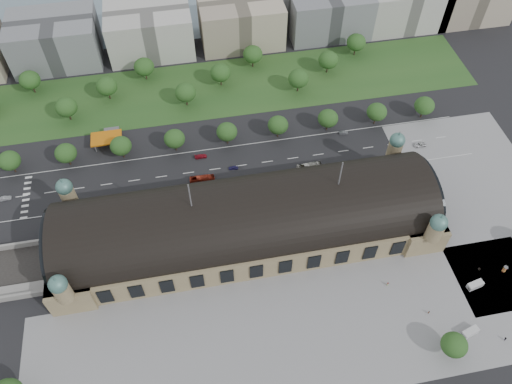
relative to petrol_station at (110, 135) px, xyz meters
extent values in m
plane|color=black|center=(53.91, -65.28, -2.95)|extent=(900.00, 900.00, 0.00)
cube|color=#97875D|center=(53.91, -65.28, 3.05)|extent=(150.00, 40.00, 12.00)
cube|color=#97875D|center=(-13.09, -65.28, 3.05)|extent=(16.00, 43.00, 12.00)
cube|color=#97875D|center=(120.91, -65.28, 3.05)|extent=(16.00, 43.00, 12.00)
cylinder|color=black|center=(53.91, -65.28, 9.05)|extent=(144.00, 37.60, 37.60)
cylinder|color=black|center=(-19.09, -65.28, 11.05)|extent=(1.20, 32.00, 32.00)
cylinder|color=black|center=(126.91, -65.28, 11.05)|extent=(1.20, 32.00, 32.00)
cylinder|color=#97875D|center=(-13.09, -44.28, 13.05)|extent=(6.00, 6.00, 8.00)
sphere|color=slate|center=(-13.09, -44.28, 18.55)|extent=(6.40, 6.40, 6.40)
cone|color=slate|center=(-13.09, -44.28, 22.55)|extent=(1.00, 1.00, 2.50)
cylinder|color=#97875D|center=(120.91, -44.28, 13.05)|extent=(6.00, 6.00, 8.00)
sphere|color=slate|center=(120.91, -44.28, 18.55)|extent=(6.40, 6.40, 6.40)
cone|color=slate|center=(120.91, -44.28, 22.55)|extent=(1.00, 1.00, 2.50)
cylinder|color=#97875D|center=(-13.09, -86.28, 13.05)|extent=(6.00, 6.00, 8.00)
sphere|color=slate|center=(-13.09, -86.28, 18.55)|extent=(6.40, 6.40, 6.40)
cone|color=slate|center=(-13.09, -86.28, 22.55)|extent=(1.00, 1.00, 2.50)
cylinder|color=#97875D|center=(120.91, -86.28, 13.05)|extent=(6.00, 6.00, 8.00)
sphere|color=slate|center=(120.91, -86.28, 18.55)|extent=(6.40, 6.40, 6.40)
cone|color=slate|center=(120.91, -86.28, 22.55)|extent=(1.00, 1.00, 2.50)
cylinder|color=#59595B|center=(33.91, -65.28, 28.55)|extent=(0.50, 0.50, 12.00)
cylinder|color=#59595B|center=(88.91, -65.28, 28.55)|extent=(0.50, 0.50, 12.00)
cube|color=gray|center=(63.91, -109.28, -2.95)|extent=(190.00, 48.00, 0.12)
cube|color=gray|center=(156.91, -65.28, -2.95)|extent=(56.00, 100.00, 0.12)
cube|color=black|center=(33.91, -27.28, -2.95)|extent=(260.00, 26.00, 0.10)
cube|color=#275020|center=(38.91, 27.72, -2.95)|extent=(300.00, 45.00, 0.10)
cube|color=#C7670B|center=(-1.09, -3.28, 1.75)|extent=(14.00, 9.00, 0.70)
cube|color=#59595B|center=(0.91, 2.72, -1.35)|extent=(7.00, 5.00, 3.20)
cylinder|color=#59595B|center=(-6.59, -0.08, -0.75)|extent=(0.50, 0.50, 4.40)
cylinder|color=#59595B|center=(4.41, -0.08, -0.75)|extent=(0.50, 0.50, 4.40)
cylinder|color=#59595B|center=(-6.59, -6.48, -0.75)|extent=(0.50, 0.50, 4.40)
cylinder|color=#59595B|center=(4.41, -6.48, -0.75)|extent=(0.50, 0.50, 4.40)
cube|color=gray|center=(-26.09, 67.72, 9.05)|extent=(45.00, 32.00, 24.00)
cube|color=beige|center=(23.91, 67.72, 9.05)|extent=(45.00, 32.00, 24.00)
cube|color=#BBAD93|center=(73.91, 67.72, 9.05)|extent=(45.00, 32.00, 24.00)
cube|color=gray|center=(123.91, 67.72, 9.05)|extent=(45.00, 32.00, 24.00)
cube|color=beige|center=(168.91, 67.72, 9.05)|extent=(45.00, 32.00, 24.00)
cylinder|color=#2D2116|center=(-42.09, -12.28, -0.79)|extent=(0.70, 0.70, 4.32)
ellipsoid|color=#20491A|center=(-42.09, -12.28, 4.49)|extent=(9.60, 9.60, 8.16)
cylinder|color=#2D2116|center=(-18.09, -12.28, -0.79)|extent=(0.70, 0.70, 4.32)
ellipsoid|color=#20491A|center=(-18.09, -12.28, 4.49)|extent=(9.60, 9.60, 8.16)
cylinder|color=#2D2116|center=(5.91, -12.28, -0.79)|extent=(0.70, 0.70, 4.32)
ellipsoid|color=#20491A|center=(5.91, -12.28, 4.49)|extent=(9.60, 9.60, 8.16)
cylinder|color=#2D2116|center=(29.91, -12.28, -0.79)|extent=(0.70, 0.70, 4.32)
ellipsoid|color=#20491A|center=(29.91, -12.28, 4.49)|extent=(9.60, 9.60, 8.16)
cylinder|color=#2D2116|center=(53.91, -12.28, -0.79)|extent=(0.70, 0.70, 4.32)
ellipsoid|color=#20491A|center=(53.91, -12.28, 4.49)|extent=(9.60, 9.60, 8.16)
cylinder|color=#2D2116|center=(77.91, -12.28, -0.79)|extent=(0.70, 0.70, 4.32)
ellipsoid|color=#20491A|center=(77.91, -12.28, 4.49)|extent=(9.60, 9.60, 8.16)
cylinder|color=#2D2116|center=(101.91, -12.28, -0.79)|extent=(0.70, 0.70, 4.32)
ellipsoid|color=#20491A|center=(101.91, -12.28, 4.49)|extent=(9.60, 9.60, 8.16)
cylinder|color=#2D2116|center=(125.91, -12.28, -0.79)|extent=(0.70, 0.70, 4.32)
ellipsoid|color=#20491A|center=(125.91, -12.28, 4.49)|extent=(9.60, 9.60, 8.16)
cylinder|color=#2D2116|center=(149.91, -12.28, -0.79)|extent=(0.70, 0.70, 4.32)
ellipsoid|color=#20491A|center=(149.91, -12.28, 4.49)|extent=(9.60, 9.60, 8.16)
cylinder|color=#2D2116|center=(-38.09, 41.72, -0.61)|extent=(0.70, 0.70, 4.68)
ellipsoid|color=#20491A|center=(-38.09, 41.72, 5.11)|extent=(10.40, 10.40, 8.84)
cylinder|color=#2D2116|center=(-19.09, 17.72, -0.61)|extent=(0.70, 0.70, 4.68)
ellipsoid|color=#20491A|center=(-19.09, 17.72, 5.11)|extent=(10.40, 10.40, 8.84)
cylinder|color=#2D2116|center=(-0.09, 29.72, -0.61)|extent=(0.70, 0.70, 4.68)
ellipsoid|color=#20491A|center=(-0.09, 29.72, 5.11)|extent=(10.40, 10.40, 8.84)
cylinder|color=#2D2116|center=(18.91, 41.72, -0.61)|extent=(0.70, 0.70, 4.68)
ellipsoid|color=#20491A|center=(18.91, 41.72, 5.11)|extent=(10.40, 10.40, 8.84)
cylinder|color=#2D2116|center=(37.91, 17.72, -0.61)|extent=(0.70, 0.70, 4.68)
ellipsoid|color=#20491A|center=(37.91, 17.72, 5.11)|extent=(10.40, 10.40, 8.84)
cylinder|color=#2D2116|center=(56.91, 29.72, -0.61)|extent=(0.70, 0.70, 4.68)
ellipsoid|color=#20491A|center=(56.91, 29.72, 5.11)|extent=(10.40, 10.40, 8.84)
cylinder|color=#2D2116|center=(75.91, 41.72, -0.61)|extent=(0.70, 0.70, 4.68)
ellipsoid|color=#20491A|center=(75.91, 41.72, 5.11)|extent=(10.40, 10.40, 8.84)
cylinder|color=#2D2116|center=(94.91, 17.72, -0.61)|extent=(0.70, 0.70, 4.68)
ellipsoid|color=#20491A|center=(94.91, 17.72, 5.11)|extent=(10.40, 10.40, 8.84)
cylinder|color=#2D2116|center=(113.91, 29.72, -0.61)|extent=(0.70, 0.70, 4.68)
ellipsoid|color=#20491A|center=(113.91, 29.72, 5.11)|extent=(10.40, 10.40, 8.84)
cylinder|color=#2D2116|center=(132.91, 41.72, -0.61)|extent=(0.70, 0.70, 4.68)
ellipsoid|color=#20491A|center=(132.91, 41.72, 5.11)|extent=(10.40, 10.40, 8.84)
cylinder|color=#2D2116|center=(113.91, -125.28, -0.97)|extent=(0.70, 0.70, 3.96)
ellipsoid|color=#20491A|center=(113.91, -125.28, 3.87)|extent=(9.00, 9.00, 7.65)
imported|color=gray|center=(-44.57, -27.73, -2.15)|extent=(4.94, 2.01, 1.59)
imported|color=black|center=(2.69, -37.33, -2.20)|extent=(5.66, 3.13, 1.50)
imported|color=maroon|center=(40.49, -19.02, -2.16)|extent=(5.53, 2.38, 1.59)
imported|color=#201B4E|center=(54.09, -28.60, -2.21)|extent=(4.46, 2.06, 1.48)
imported|color=#5B5D63|center=(109.23, -16.41, -2.24)|extent=(4.41, 1.91, 1.41)
imported|color=silver|center=(141.88, -30.61, -2.15)|extent=(5.76, 2.70, 1.59)
imported|color=black|center=(-21.84, -42.16, -2.14)|extent=(5.18, 3.37, 1.61)
imported|color=maroon|center=(-17.94, -44.28, -2.29)|extent=(5.21, 4.01, 1.31)
imported|color=#172240|center=(1.81, -41.83, -2.13)|extent=(6.06, 4.25, 1.63)
imported|color=slate|center=(9.10, -44.28, -2.19)|extent=(4.67, 3.97, 1.51)
imported|color=white|center=(6.19, -42.66, -2.18)|extent=(4.94, 3.21, 1.54)
imported|color=gray|center=(2.36, -44.28, -2.23)|extent=(5.67, 4.44, 1.43)
imported|color=black|center=(35.79, -41.02, -2.18)|extent=(5.56, 4.79, 1.53)
imported|color=#B0301C|center=(39.51, -33.28, -1.42)|extent=(11.09, 3.07, 3.06)
imported|color=white|center=(51.04, -38.28, -1.06)|extent=(13.71, 3.80, 3.78)
imported|color=beige|center=(87.55, -34.94, -1.37)|extent=(11.39, 2.94, 3.16)
cube|color=silver|center=(134.01, -103.48, -1.63)|extent=(6.45, 3.63, 2.64)
cube|color=silver|center=(131.82, -103.94, -2.04)|extent=(2.04, 2.52, 1.82)
cube|color=silver|center=(123.91, -120.36, -1.61)|extent=(6.64, 4.11, 2.69)
cube|color=silver|center=(121.72, -120.99, -2.02)|extent=(2.22, 2.64, 1.86)
cylinder|color=#C3304D|center=(148.13, -99.32, -1.54)|extent=(1.31, 1.31, 2.81)
cylinder|color=#59595B|center=(148.13, -99.32, -0.04)|extent=(1.59, 1.59, 0.23)
imported|color=gray|center=(102.03, -96.85, -1.96)|extent=(1.00, 0.61, 1.98)
imported|color=gray|center=(112.80, -110.42, -2.00)|extent=(0.77, 0.83, 1.89)
imported|color=gray|center=(139.03, -97.10, -2.09)|extent=(0.57, 0.88, 1.72)
imported|color=gray|center=(135.08, -124.75, -2.06)|extent=(1.04, 1.24, 1.78)
camera|label=1|loc=(36.93, -175.08, 166.63)|focal=35.00mm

